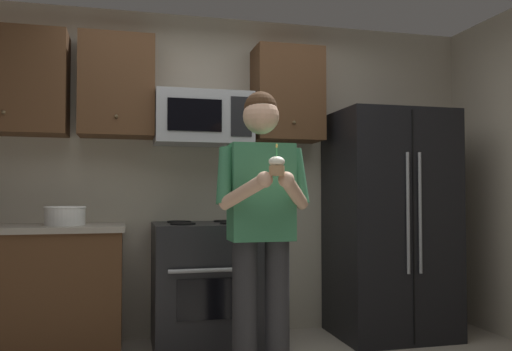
% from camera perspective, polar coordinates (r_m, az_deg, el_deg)
% --- Properties ---
extents(wall_back, '(4.40, 0.10, 2.60)m').
position_cam_1_polar(wall_back, '(4.37, -4.34, 0.11)').
color(wall_back, '#B7AD99').
rests_on(wall_back, ground).
extents(oven_range, '(0.76, 0.70, 0.93)m').
position_cam_1_polar(oven_range, '(4.02, -5.57, -11.71)').
color(oven_range, black).
rests_on(oven_range, ground).
extents(microwave, '(0.74, 0.41, 0.40)m').
position_cam_1_polar(microwave, '(4.12, -5.76, 6.11)').
color(microwave, '#9EA0A5').
extents(refrigerator, '(0.90, 0.75, 1.80)m').
position_cam_1_polar(refrigerator, '(4.40, 14.30, -5.06)').
color(refrigerator, black).
rests_on(refrigerator, ground).
extents(cabinet_row_upper, '(2.78, 0.36, 0.76)m').
position_cam_1_polar(cabinet_row_upper, '(4.17, -13.81, 9.27)').
color(cabinet_row_upper, '#4C301C').
extents(counter_left, '(1.44, 0.66, 0.92)m').
position_cam_1_polar(counter_left, '(4.06, -24.48, -11.44)').
color(counter_left, '#4C301C').
rests_on(counter_left, ground).
extents(bowl_large_white, '(0.29, 0.29, 0.13)m').
position_cam_1_polar(bowl_large_white, '(3.93, -20.03, -4.07)').
color(bowl_large_white, white).
rests_on(bowl_large_white, counter_left).
extents(person, '(0.60, 0.48, 1.76)m').
position_cam_1_polar(person, '(3.15, 0.60, -4.63)').
color(person, '#262628').
rests_on(person, ground).
extents(cupcake, '(0.09, 0.09, 0.17)m').
position_cam_1_polar(cupcake, '(2.84, 2.27, 1.07)').
color(cupcake, '#A87F56').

